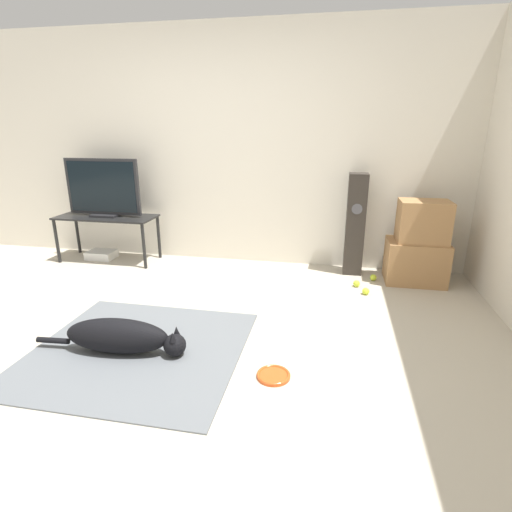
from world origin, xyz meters
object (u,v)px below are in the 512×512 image
(tv_stand, at_px, (107,222))
(tv, at_px, (103,188))
(floor_speaker, at_px, (355,225))
(dog, at_px, (122,337))
(cardboard_box_lower, at_px, (415,262))
(tennis_ball_near_speaker, at_px, (373,277))
(frisbee, at_px, (273,375))
(tennis_ball_by_boxes, at_px, (357,284))
(tennis_ball_loose_on_carpet, at_px, (366,291))
(cardboard_box_upper, at_px, (423,222))
(game_console, at_px, (102,255))

(tv_stand, xyz_separation_m, tv, (0.00, 0.00, 0.38))
(floor_speaker, bearing_deg, dog, -129.44)
(cardboard_box_lower, relative_size, tennis_ball_near_speaker, 8.74)
(tv_stand, bearing_deg, frisbee, -40.75)
(cardboard_box_lower, bearing_deg, tv, 179.25)
(floor_speaker, xyz_separation_m, tennis_ball_by_boxes, (0.03, -0.41, -0.50))
(cardboard_box_lower, bearing_deg, tennis_ball_by_boxes, -155.87)
(tv_stand, relative_size, tennis_ball_loose_on_carpet, 17.21)
(cardboard_box_upper, xyz_separation_m, tennis_ball_loose_on_carpet, (-0.52, -0.42, -0.60))
(cardboard_box_lower, bearing_deg, game_console, 178.78)
(dog, distance_m, cardboard_box_lower, 2.88)
(tennis_ball_by_boxes, distance_m, tennis_ball_loose_on_carpet, 0.20)
(cardboard_box_upper, xyz_separation_m, tv, (-3.43, 0.06, 0.22))
(floor_speaker, distance_m, game_console, 2.98)
(frisbee, height_order, tennis_ball_loose_on_carpet, tennis_ball_loose_on_carpet)
(cardboard_box_lower, xyz_separation_m, game_console, (-3.55, 0.08, -0.17))
(frisbee, xyz_separation_m, tennis_ball_loose_on_carpet, (0.66, 1.46, 0.02))
(cardboard_box_lower, bearing_deg, tennis_ball_loose_on_carpet, -138.73)
(floor_speaker, xyz_separation_m, tv_stand, (-2.80, -0.11, -0.07))
(dog, distance_m, game_console, 2.31)
(tv, relative_size, tennis_ball_loose_on_carpet, 13.23)
(tv, distance_m, tennis_ball_near_speaker, 3.12)
(tennis_ball_by_boxes, xyz_separation_m, tennis_ball_loose_on_carpet, (0.08, -0.18, 0.00))
(frisbee, relative_size, tv, 0.25)
(dog, relative_size, floor_speaker, 1.02)
(floor_speaker, relative_size, tv_stand, 0.94)
(cardboard_box_upper, relative_size, tennis_ball_by_boxes, 7.13)
(cardboard_box_upper, relative_size, tennis_ball_near_speaker, 7.13)
(cardboard_box_lower, xyz_separation_m, tennis_ball_loose_on_carpet, (-0.50, -0.44, -0.18))
(cardboard_box_upper, distance_m, floor_speaker, 0.66)
(floor_speaker, height_order, tennis_ball_by_boxes, floor_speaker)
(frisbee, bearing_deg, tv_stand, 139.25)
(cardboard_box_lower, relative_size, tennis_ball_by_boxes, 8.74)
(tennis_ball_near_speaker, bearing_deg, tennis_ball_by_boxes, -130.76)
(frisbee, xyz_separation_m, tennis_ball_near_speaker, (0.76, 1.84, 0.02))
(tennis_ball_near_speaker, height_order, tennis_ball_loose_on_carpet, same)
(tv_stand, bearing_deg, tennis_ball_by_boxes, -6.05)
(frisbee, relative_size, floor_speaker, 0.20)
(floor_speaker, relative_size, tennis_ball_near_speaker, 16.13)
(tennis_ball_by_boxes, bearing_deg, cardboard_box_lower, 24.13)
(tv, bearing_deg, game_console, 167.76)
(floor_speaker, distance_m, tv_stand, 2.80)
(floor_speaker, bearing_deg, cardboard_box_lower, -13.81)
(tennis_ball_near_speaker, bearing_deg, tv_stand, 178.19)
(cardboard_box_upper, height_order, tennis_ball_loose_on_carpet, cardboard_box_upper)
(cardboard_box_upper, distance_m, tv_stand, 3.44)
(tv_stand, bearing_deg, game_console, 166.68)
(dog, bearing_deg, floor_speaker, 50.56)
(tennis_ball_near_speaker, bearing_deg, game_console, 177.66)
(game_console, bearing_deg, tennis_ball_by_boxes, -6.40)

